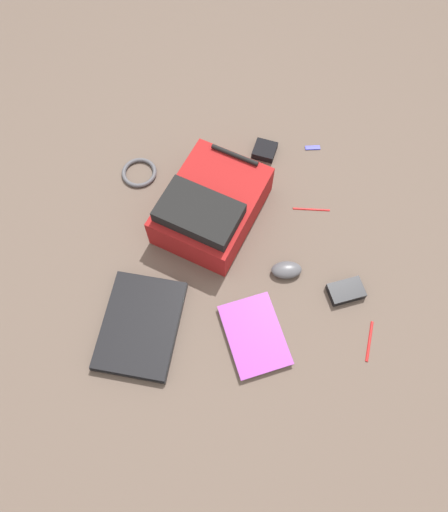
# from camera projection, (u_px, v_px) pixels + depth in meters

# --- Properties ---
(ground_plane) EXTENTS (3.31, 3.31, 0.00)m
(ground_plane) POSITION_uv_depth(u_px,v_px,m) (238.00, 257.00, 1.69)
(ground_plane) COLOR brown
(backpack) EXTENTS (0.49, 0.44, 0.18)m
(backpack) POSITION_uv_depth(u_px,v_px,m) (210.00, 207.00, 1.69)
(backpack) COLOR maroon
(backpack) RESTS_ON ground_plane
(laptop) EXTENTS (0.37, 0.30, 0.03)m
(laptop) POSITION_uv_depth(u_px,v_px,m) (140.00, 325.00, 1.57)
(laptop) COLOR black
(laptop) RESTS_ON ground_plane
(book_manual) EXTENTS (0.29, 0.24, 0.02)m
(book_manual) POSITION_uv_depth(u_px,v_px,m) (255.00, 335.00, 1.56)
(book_manual) COLOR silver
(book_manual) RESTS_ON ground_plane
(computer_mouse) EXTENTS (0.07, 0.11, 0.04)m
(computer_mouse) POSITION_uv_depth(u_px,v_px,m) (286.00, 270.00, 1.65)
(computer_mouse) COLOR #4C4C51
(computer_mouse) RESTS_ON ground_plane
(cable_coil) EXTENTS (0.13, 0.13, 0.02)m
(cable_coil) POSITION_uv_depth(u_px,v_px,m) (139.00, 173.00, 1.83)
(cable_coil) COLOR #4C4C51
(cable_coil) RESTS_ON ground_plane
(power_brick) EXTENTS (0.10, 0.13, 0.03)m
(power_brick) POSITION_uv_depth(u_px,v_px,m) (346.00, 291.00, 1.62)
(power_brick) COLOR black
(power_brick) RESTS_ON ground_plane
(pen_black) EXTENTS (0.02, 0.13, 0.01)m
(pen_black) POSITION_uv_depth(u_px,v_px,m) (311.00, 209.00, 1.77)
(pen_black) COLOR red
(pen_black) RESTS_ON ground_plane
(pen_blue) EXTENTS (0.13, 0.05, 0.01)m
(pen_blue) POSITION_uv_depth(u_px,v_px,m) (370.00, 341.00, 1.56)
(pen_blue) COLOR red
(pen_blue) RESTS_ON ground_plane
(earbud_pouch) EXTENTS (0.11, 0.11, 0.03)m
(earbud_pouch) POSITION_uv_depth(u_px,v_px,m) (265.00, 150.00, 1.87)
(earbud_pouch) COLOR black
(earbud_pouch) RESTS_ON ground_plane
(usb_stick) EXTENTS (0.02, 0.06, 0.01)m
(usb_stick) POSITION_uv_depth(u_px,v_px,m) (313.00, 147.00, 1.89)
(usb_stick) COLOR #191999
(usb_stick) RESTS_ON ground_plane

